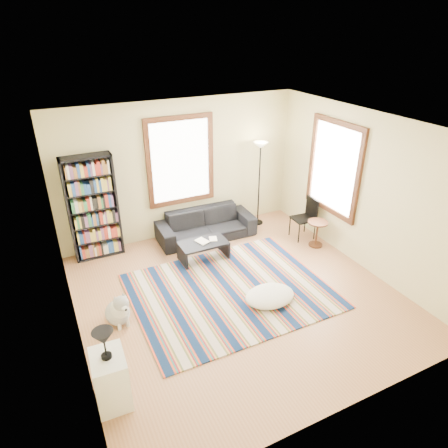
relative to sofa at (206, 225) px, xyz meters
name	(u,v)px	position (x,y,z in m)	size (l,w,h in m)	color
floor	(237,297)	(-0.34, -2.05, -0.35)	(5.00, 5.00, 0.10)	#AC764E
ceiling	(240,124)	(-0.34, -2.05, 2.55)	(5.00, 5.00, 0.10)	white
wall_back	(180,169)	(-0.34, 0.50, 1.10)	(5.00, 0.10, 2.80)	beige
wall_front	(358,322)	(-0.34, -4.60, 1.10)	(5.00, 0.10, 2.80)	beige
wall_left	(60,259)	(-2.89, -2.05, 1.10)	(0.10, 5.00, 2.80)	beige
wall_right	(366,192)	(2.21, -2.05, 1.10)	(0.10, 5.00, 2.80)	beige
window_back	(180,161)	(-0.34, 0.42, 1.30)	(1.20, 0.06, 1.60)	white
window_right	(334,168)	(2.13, -1.25, 1.30)	(0.06, 1.20, 1.60)	white
rug	(230,291)	(-0.41, -1.91, -0.29)	(3.21, 2.57, 0.02)	#0D2043
sofa	(206,225)	(0.00, 0.00, 0.00)	(2.02, 0.79, 0.59)	black
bookshelf	(93,208)	(-2.15, 0.27, 0.70)	(0.90, 0.30, 2.00)	black
coffee_table	(203,251)	(-0.39, -0.76, -0.12)	(0.90, 0.50, 0.36)	black
book_a	(198,243)	(-0.49, -0.76, 0.08)	(0.25, 0.19, 0.02)	beige
book_b	(209,239)	(-0.24, -0.71, 0.07)	(0.14, 0.19, 0.01)	beige
floor_cushion	(270,296)	(0.06, -2.43, -0.19)	(0.84, 0.63, 0.21)	beige
floor_lamp	(259,184)	(1.31, 0.10, 0.63)	(0.30, 0.30, 1.86)	black
side_table	(317,234)	(1.86, -1.30, -0.03)	(0.40, 0.40, 0.54)	#4D2913
folding_chair	(303,219)	(1.81, -0.88, 0.13)	(0.42, 0.40, 0.86)	black
white_cabinet	(111,379)	(-2.64, -3.24, 0.05)	(0.38, 0.50, 0.70)	white
table_lamp	(105,345)	(-2.64, -3.24, 0.59)	(0.24, 0.24, 0.38)	black
dog	(117,307)	(-2.27, -1.85, -0.01)	(0.41, 0.58, 0.58)	silver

